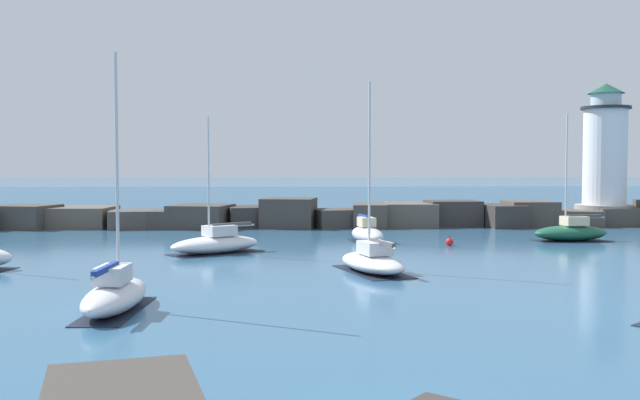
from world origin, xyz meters
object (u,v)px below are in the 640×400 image
Objects in this scene: lighthouse at (605,164)px; sailboat_moored_3 at (373,261)px; mooring_buoy_orange_near at (450,242)px; sailboat_moored_6 at (367,233)px; sailboat_moored_4 at (571,232)px; sailboat_moored_0 at (216,243)px; sailboat_moored_1 at (115,293)px.

sailboat_moored_3 is at bearing -130.85° from lighthouse.
sailboat_moored_3 is at bearing -119.12° from mooring_buoy_orange_near.
lighthouse reaches higher than sailboat_moored_6.
sailboat_moored_4 is at bearing -121.54° from lighthouse.
sailboat_moored_0 is 15.50m from mooring_buoy_orange_near.
sailboat_moored_1 reaches higher than mooring_buoy_orange_near.
sailboat_moored_1 reaches higher than sailboat_moored_4.
sailboat_moored_0 is at bearing -167.02° from mooring_buoy_orange_near.
sailboat_moored_0 is 0.87× the size of sailboat_moored_3.
sailboat_moored_6 is (11.61, 22.78, 0.02)m from sailboat_moored_1.
lighthouse reaches higher than mooring_buoy_orange_near.
mooring_buoy_orange_near is (15.10, 3.48, -0.37)m from sailboat_moored_0.
sailboat_moored_4 is (24.33, 6.10, 0.03)m from sailboat_moored_0.
sailboat_moored_6 is 14.67× the size of mooring_buoy_orange_near.
mooring_buoy_orange_near is at bearing -137.26° from lighthouse.
lighthouse is 1.23× the size of sailboat_moored_6.
sailboat_moored_3 is 0.92× the size of sailboat_moored_6.
sailboat_moored_1 is 25.57m from sailboat_moored_6.
lighthouse is at bearing 47.00° from sailboat_moored_1.
lighthouse is at bearing 31.85° from sailboat_moored_6.
sailboat_moored_6 is at bearing -177.76° from sailboat_moored_4.
sailboat_moored_0 is at bearing -148.88° from lighthouse.
sailboat_moored_0 is at bearing 84.07° from sailboat_moored_1.
sailboat_moored_0 is at bearing -150.63° from sailboat_moored_6.
sailboat_moored_1 is (-1.79, -17.25, 0.04)m from sailboat_moored_0.
lighthouse is 1.41× the size of sailboat_moored_4.
sailboat_moored_1 is at bearing -129.18° from mooring_buoy_orange_near.
sailboat_moored_3 is at bearing -137.92° from sailboat_moored_4.
lighthouse is at bearing 49.15° from sailboat_moored_3.
sailboat_moored_1 is 13.97m from sailboat_moored_3.
sailboat_moored_1 is 0.92× the size of sailboat_moored_6.
mooring_buoy_orange_near is (6.41, 11.50, -0.32)m from sailboat_moored_3.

